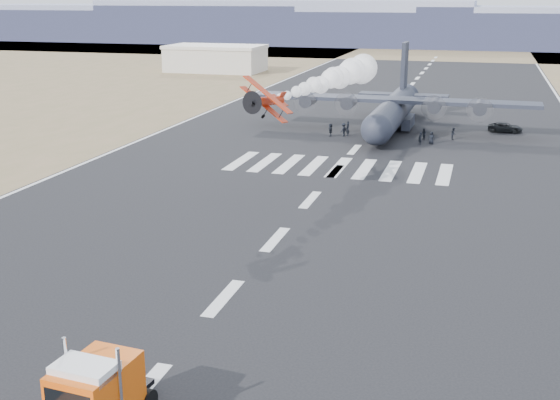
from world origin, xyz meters
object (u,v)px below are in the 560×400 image
at_px(crew_e, 431,138).
at_px(crew_f, 330,130).
at_px(crew_h, 424,134).
at_px(transport_aircraft, 393,108).
at_px(hangar_left, 216,58).
at_px(support_vehicle, 505,127).
at_px(aerobatic_biplane, 266,101).
at_px(crew_c, 344,130).
at_px(crew_a, 420,138).
at_px(crew_g, 348,129).
at_px(crew_b, 453,134).
at_px(crew_d, 348,127).

distance_m(crew_e, crew_f, 14.23).
bearing_deg(crew_h, transport_aircraft, -176.95).
bearing_deg(hangar_left, support_vehicle, -43.36).
xyz_separation_m(crew_e, crew_h, (-1.27, 2.71, -0.07)).
xyz_separation_m(hangar_left, transport_aircraft, (54.82, -69.05, -0.33)).
bearing_deg(crew_h, hangar_left, -175.44).
distance_m(transport_aircraft, support_vehicle, 16.39).
bearing_deg(aerobatic_biplane, transport_aircraft, 88.52).
xyz_separation_m(crew_c, crew_h, (11.09, 0.64, -0.17)).
bearing_deg(transport_aircraft, crew_h, -52.73).
bearing_deg(crew_f, aerobatic_biplane, -15.16).
height_order(aerobatic_biplane, crew_a, aerobatic_biplane).
distance_m(crew_f, crew_h, 12.92).
height_order(hangar_left, support_vehicle, hangar_left).
height_order(crew_a, crew_f, crew_f).
relative_size(aerobatic_biplane, crew_g, 2.90).
xyz_separation_m(crew_b, crew_c, (-15.03, -1.84, 0.12)).
xyz_separation_m(support_vehicle, crew_h, (-10.92, -8.99, 0.10)).
xyz_separation_m(transport_aircraft, crew_h, (5.15, -6.89, -2.30)).
height_order(crew_d, crew_g, crew_g).
height_order(support_vehicle, crew_f, crew_f).
relative_size(crew_c, crew_d, 1.18).
bearing_deg(aerobatic_biplane, crew_b, 73.66).
distance_m(support_vehicle, crew_b, 10.47).
height_order(hangar_left, transport_aircraft, transport_aircraft).
relative_size(transport_aircraft, support_vehicle, 8.43).
distance_m(aerobatic_biplane, crew_g, 34.95).
bearing_deg(crew_b, transport_aircraft, 55.10).
height_order(hangar_left, crew_e, hangar_left).
distance_m(crew_c, crew_e, 12.53).
height_order(crew_b, crew_g, crew_g).
bearing_deg(crew_b, crew_c, 94.11).
bearing_deg(hangar_left, transport_aircraft, -51.55).
bearing_deg(crew_b, crew_f, 95.00).
height_order(crew_b, crew_d, crew_b).
bearing_deg(crew_d, aerobatic_biplane, 171.63).
bearing_deg(support_vehicle, crew_a, 141.32).
bearing_deg(aerobatic_biplane, crew_a, 76.78).
xyz_separation_m(crew_d, crew_e, (12.31, -5.17, 0.04)).
height_order(support_vehicle, crew_a, crew_a).
height_order(hangar_left, crew_h, hangar_left).
xyz_separation_m(hangar_left, crew_a, (59.81, -79.44, -2.56)).
bearing_deg(crew_b, crew_a, 135.98).
bearing_deg(transport_aircraft, crew_d, -142.63).
bearing_deg(crew_h, crew_g, -122.69).
bearing_deg(crew_b, support_vehicle, -44.65).
distance_m(support_vehicle, crew_c, 24.03).
bearing_deg(crew_a, transport_aircraft, 164.13).
bearing_deg(crew_e, hangar_left, 116.55).
xyz_separation_m(support_vehicle, crew_f, (-23.79, -10.12, 0.22)).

